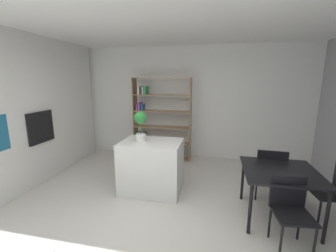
# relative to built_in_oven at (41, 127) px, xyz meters

# --- Properties ---
(ground_plane) EXTENTS (8.68, 8.68, 0.00)m
(ground_plane) POSITION_rel_built_in_oven_xyz_m (2.41, -0.79, -1.10)
(ground_plane) COLOR beige
(ceiling_slab) EXTENTS (6.32, 5.87, 0.06)m
(ceiling_slab) POSITION_rel_built_in_oven_xyz_m (2.41, -0.79, 1.73)
(ceiling_slab) COLOR white
(ceiling_slab) RESTS_ON ground_plane
(back_partition) EXTENTS (6.32, 0.06, 2.80)m
(back_partition) POSITION_rel_built_in_oven_xyz_m (2.41, 2.11, 0.30)
(back_partition) COLOR white
(back_partition) RESTS_ON ground_plane
(built_in_oven) EXTENTS (0.06, 0.60, 0.60)m
(built_in_oven) POSITION_rel_built_in_oven_xyz_m (0.00, 0.00, 0.00)
(built_in_oven) COLOR black
(built_in_oven) RESTS_ON ground_plane
(kitchen_island) EXTENTS (1.05, 0.76, 0.92)m
(kitchen_island) POSITION_rel_built_in_oven_xyz_m (2.16, 0.09, -0.64)
(kitchen_island) COLOR silver
(kitchen_island) RESTS_ON ground_plane
(potted_plant_on_island) EXTENTS (0.21, 0.21, 0.53)m
(potted_plant_on_island) POSITION_rel_built_in_oven_xyz_m (1.97, 0.07, 0.14)
(potted_plant_on_island) COLOR white
(potted_plant_on_island) RESTS_ON kitchen_island
(open_bookshelf) EXTENTS (1.44, 0.31, 2.04)m
(open_bookshelf) POSITION_rel_built_in_oven_xyz_m (1.82, 1.77, -0.09)
(open_bookshelf) COLOR #997551
(open_bookshelf) RESTS_ON ground_plane
(dining_table) EXTENTS (0.99, 0.99, 0.74)m
(dining_table) POSITION_rel_built_in_oven_xyz_m (4.16, -0.33, -0.43)
(dining_table) COLOR black
(dining_table) RESTS_ON ground_plane
(dining_chair_far) EXTENTS (0.48, 0.43, 0.88)m
(dining_chair_far) POSITION_rel_built_in_oven_xyz_m (4.16, 0.20, -0.56)
(dining_chair_far) COLOR black
(dining_chair_far) RESTS_ON ground_plane
(dining_chair_window_side) EXTENTS (0.46, 0.48, 0.86)m
(dining_chair_window_side) POSITION_rel_built_in_oven_xyz_m (4.87, -0.32, -0.57)
(dining_chair_window_side) COLOR black
(dining_chair_window_side) RESTS_ON ground_plane
(dining_chair_near) EXTENTS (0.46, 0.46, 0.84)m
(dining_chair_near) POSITION_rel_built_in_oven_xyz_m (4.15, -0.85, -0.59)
(dining_chair_near) COLOR black
(dining_chair_near) RESTS_ON ground_plane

